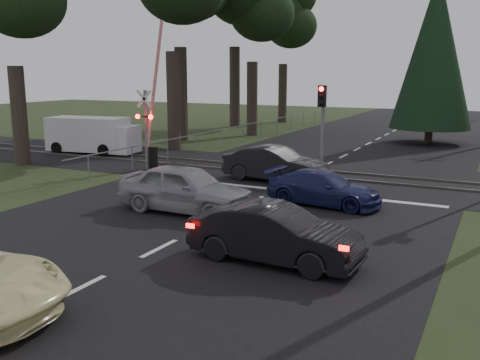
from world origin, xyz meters
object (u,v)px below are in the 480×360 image
Objects in this scene: traffic_signal_center at (322,116)px; silver_car at (185,189)px; dark_hatchback at (275,234)px; blue_sedan at (324,188)px; white_van at (95,135)px; dark_car_far at (275,164)px; crossing_signal at (150,127)px.

traffic_signal_center is 0.87× the size of silver_car.
dark_hatchback reaches higher than blue_sedan.
silver_car is 15.05m from white_van.
traffic_signal_center reaches higher than blue_sedan.
traffic_signal_center is at bearing -17.56° from silver_car.
blue_sedan is at bearing -70.44° from traffic_signal_center.
dark_car_far is at bearing -22.40° from white_van.
dark_hatchback is 6.22m from blue_sedan.
blue_sedan is (9.71, -3.16, -1.46)m from crossing_signal.
crossing_signal is at bearing 50.22° from dark_hatchback.
silver_car is 4.91m from blue_sedan.
crossing_signal is 14.06m from dark_hatchback.
dark_car_far is at bearing -5.24° from silver_car.
dark_car_far is 0.82× the size of white_van.
blue_sedan is at bearing -50.61° from silver_car.
white_van is (-15.82, 6.10, 0.45)m from blue_sedan.
crossing_signal is 1.26× the size of white_van.
dark_car_far is 13.02m from white_van.
crossing_signal reaches higher than dark_hatchback.
blue_sedan is at bearing -18.02° from crossing_signal.
white_van is at bearing 53.96° from silver_car.
crossing_signal is 1.69× the size of blue_sedan.
traffic_signal_center is 2.84m from dark_car_far.
silver_car is at bearing 133.52° from blue_sedan.
dark_car_far reaches higher than dark_hatchback.
dark_hatchback is 0.94× the size of dark_car_far.
traffic_signal_center is 0.95× the size of dark_hatchback.
silver_car is (-2.42, -7.07, -2.00)m from traffic_signal_center.
crossing_signal is 8.61m from silver_car.
silver_car reaches higher than dark_hatchback.
dark_car_far is (6.56, -0.07, -1.31)m from crossing_signal.
crossing_signal is at bearing 44.76° from silver_car.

